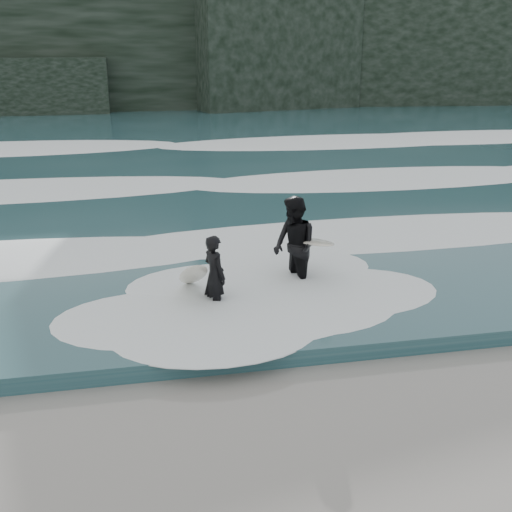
% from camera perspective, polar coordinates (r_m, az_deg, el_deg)
% --- Properties ---
extents(ground, '(120.00, 120.00, 0.00)m').
position_cam_1_polar(ground, '(7.95, 7.55, -20.14)').
color(ground, brown).
rests_on(ground, ground).
extents(sea, '(90.00, 52.00, 0.30)m').
position_cam_1_polar(sea, '(35.23, -8.07, 10.42)').
color(sea, '#264B51').
rests_on(sea, ground).
extents(headland, '(70.00, 9.00, 10.00)m').
position_cam_1_polar(headland, '(51.88, -9.69, 18.23)').
color(headland, black).
rests_on(headland, ground).
extents(foam_near, '(60.00, 3.20, 0.20)m').
position_cam_1_polar(foam_near, '(15.66, -3.05, 1.56)').
color(foam_near, white).
rests_on(foam_near, sea).
extents(foam_mid, '(60.00, 4.00, 0.24)m').
position_cam_1_polar(foam_mid, '(22.40, -5.79, 6.69)').
color(foam_mid, white).
rests_on(foam_mid, sea).
extents(foam_far, '(60.00, 4.80, 0.30)m').
position_cam_1_polar(foam_far, '(31.23, -7.58, 10.00)').
color(foam_far, white).
rests_on(foam_far, sea).
extents(surfer_left, '(0.95, 1.71, 1.58)m').
position_cam_1_polar(surfer_left, '(12.04, -4.11, -1.75)').
color(surfer_left, black).
rests_on(surfer_left, ground).
extents(surfer_right, '(1.21, 1.96, 2.04)m').
position_cam_1_polar(surfer_right, '(12.99, 3.54, 0.86)').
color(surfer_right, black).
rests_on(surfer_right, ground).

